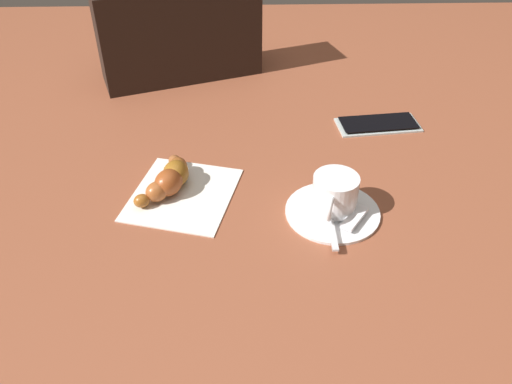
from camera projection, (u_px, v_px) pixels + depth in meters
ground_plane at (259, 200)px, 0.81m from camera, size 1.80×1.80×0.00m
saucer at (333, 211)px, 0.78m from camera, size 0.14×0.14×0.01m
espresso_cup at (335, 193)px, 0.77m from camera, size 0.07×0.09×0.05m
teaspoon at (329, 212)px, 0.77m from camera, size 0.02×0.12×0.01m
sugar_packet at (355, 218)px, 0.76m from camera, size 0.05×0.06×0.01m
napkin at (183, 194)px, 0.82m from camera, size 0.19×0.20×0.00m
croissant at (170, 179)px, 0.82m from camera, size 0.09×0.13×0.04m
cell_phone at (378, 124)px, 0.98m from camera, size 0.16×0.08×0.01m
laptop_bag at (179, 32)px, 1.09m from camera, size 0.35×0.21×0.20m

